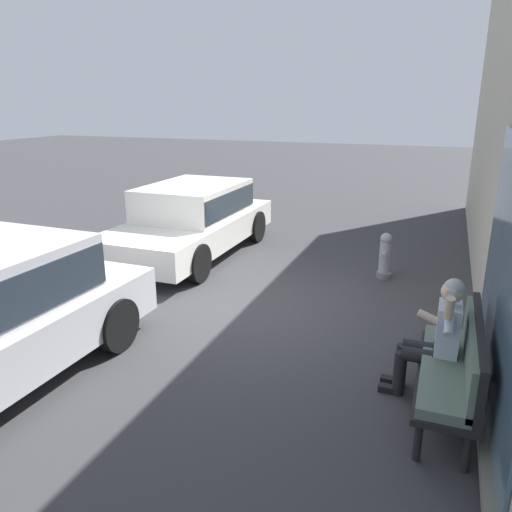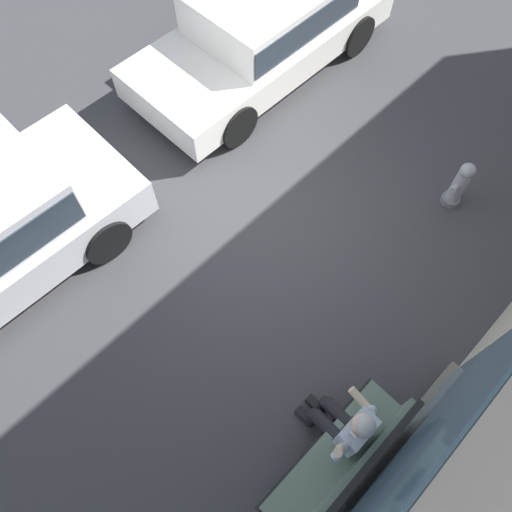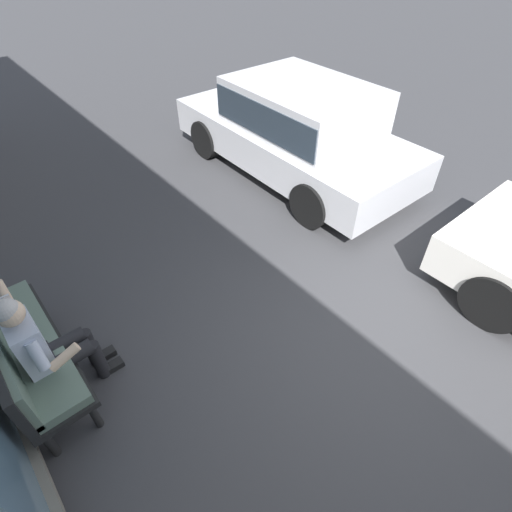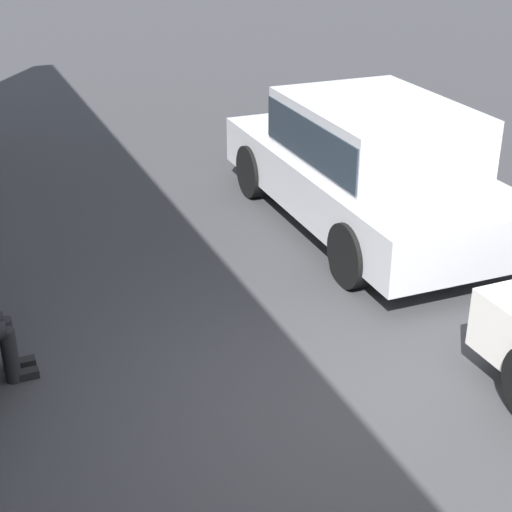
{
  "view_description": "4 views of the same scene",
  "coord_description": "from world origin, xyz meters",
  "px_view_note": "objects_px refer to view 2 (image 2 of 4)",
  "views": [
    {
      "loc": [
        6.43,
        2.6,
        2.97
      ],
      "look_at": [
        0.71,
        0.41,
        1.05
      ],
      "focal_mm": 35.0,
      "sensor_mm": 36.0,
      "label": 1
    },
    {
      "loc": [
        2.71,
        2.6,
        5.9
      ],
      "look_at": [
        0.84,
        0.74,
        0.88
      ],
      "focal_mm": 35.0,
      "sensor_mm": 36.0,
      "label": 2
    },
    {
      "loc": [
        -1.25,
        2.6,
        3.57
      ],
      "look_at": [
        0.91,
        0.79,
        1.04
      ],
      "focal_mm": 28.0,
      "sensor_mm": 36.0,
      "label": 3
    },
    {
      "loc": [
        -4.27,
        2.6,
        3.71
      ],
      "look_at": [
        0.91,
        0.42,
        1.0
      ],
      "focal_mm": 55.0,
      "sensor_mm": 36.0,
      "label": 4
    }
  ],
  "objects_px": {
    "person_on_phone": "(346,427)",
    "parked_car_near": "(265,24)",
    "bench": "(344,465)",
    "fire_hydrant": "(459,185)"
  },
  "relations": [
    {
      "from": "bench",
      "to": "parked_car_near",
      "type": "xyz_separation_m",
      "value": [
        -3.93,
        -4.94,
        0.21
      ]
    },
    {
      "from": "bench",
      "to": "person_on_phone",
      "type": "bearing_deg",
      "value": -139.94
    },
    {
      "from": "bench",
      "to": "parked_car_near",
      "type": "relative_size",
      "value": 0.41
    },
    {
      "from": "parked_car_near",
      "to": "fire_hydrant",
      "type": "relative_size",
      "value": 5.47
    },
    {
      "from": "bench",
      "to": "fire_hydrant",
      "type": "relative_size",
      "value": 2.22
    },
    {
      "from": "person_on_phone",
      "to": "parked_car_near",
      "type": "bearing_deg",
      "value": -127.85
    },
    {
      "from": "bench",
      "to": "fire_hydrant",
      "type": "distance_m",
      "value": 3.98
    },
    {
      "from": "fire_hydrant",
      "to": "bench",
      "type": "bearing_deg",
      "value": 16.79
    },
    {
      "from": "person_on_phone",
      "to": "parked_car_near",
      "type": "xyz_separation_m",
      "value": [
        -3.67,
        -4.72,
        0.08
      ]
    },
    {
      "from": "parked_car_near",
      "to": "bench",
      "type": "bearing_deg",
      "value": 51.5
    }
  ]
}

